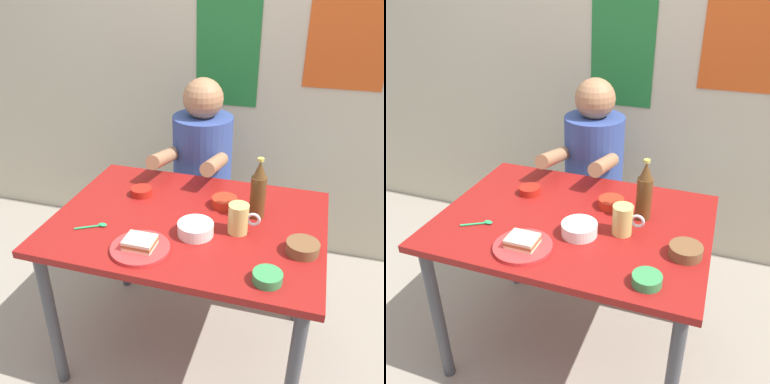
# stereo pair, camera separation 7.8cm
# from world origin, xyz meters

# --- Properties ---
(ground_plane) EXTENTS (6.00, 6.00, 0.00)m
(ground_plane) POSITION_xyz_m (0.00, 0.00, 0.00)
(ground_plane) COLOR gray
(wall_back) EXTENTS (4.40, 0.09, 2.60)m
(wall_back) POSITION_xyz_m (0.00, 1.05, 1.30)
(wall_back) COLOR #BCB299
(wall_back) RESTS_ON ground
(dining_table) EXTENTS (1.10, 0.80, 0.74)m
(dining_table) POSITION_xyz_m (0.00, 0.00, 0.65)
(dining_table) COLOR maroon
(dining_table) RESTS_ON ground
(stool) EXTENTS (0.34, 0.34, 0.45)m
(stool) POSITION_xyz_m (-0.12, 0.63, 0.35)
(stool) COLOR #4C4C51
(stool) RESTS_ON ground
(person_seated) EXTENTS (0.33, 0.56, 0.72)m
(person_seated) POSITION_xyz_m (-0.12, 0.62, 0.77)
(person_seated) COLOR #33478C
(person_seated) RESTS_ON stool
(plate_orange) EXTENTS (0.22, 0.22, 0.01)m
(plate_orange) POSITION_xyz_m (-0.11, -0.25, 0.75)
(plate_orange) COLOR red
(plate_orange) RESTS_ON dining_table
(sandwich) EXTENTS (0.11, 0.09, 0.04)m
(sandwich) POSITION_xyz_m (-0.11, -0.25, 0.77)
(sandwich) COLOR beige
(sandwich) RESTS_ON plate_orange
(beer_mug) EXTENTS (0.13, 0.08, 0.12)m
(beer_mug) POSITION_xyz_m (0.21, -0.03, 0.80)
(beer_mug) COLOR #D1BC66
(beer_mug) RESTS_ON dining_table
(beer_bottle) EXTENTS (0.06, 0.06, 0.26)m
(beer_bottle) POSITION_xyz_m (0.26, 0.10, 0.86)
(beer_bottle) COLOR #593819
(beer_bottle) RESTS_ON dining_table
(condiment_bowl_brown) EXTENTS (0.12, 0.12, 0.04)m
(condiment_bowl_brown) POSITION_xyz_m (0.46, -0.10, 0.76)
(condiment_bowl_brown) COLOR brown
(condiment_bowl_brown) RESTS_ON dining_table
(rice_bowl_white) EXTENTS (0.14, 0.14, 0.05)m
(rice_bowl_white) POSITION_xyz_m (0.06, -0.10, 0.77)
(rice_bowl_white) COLOR silver
(rice_bowl_white) RESTS_ON dining_table
(dip_bowl_green) EXTENTS (0.10, 0.10, 0.03)m
(dip_bowl_green) POSITION_xyz_m (0.36, -0.30, 0.76)
(dip_bowl_green) COLOR #388C4C
(dip_bowl_green) RESTS_ON dining_table
(sambal_bowl_red) EXTENTS (0.10, 0.10, 0.03)m
(sambal_bowl_red) POSITION_xyz_m (-0.27, 0.14, 0.76)
(sambal_bowl_red) COLOR #B21E14
(sambal_bowl_red) RESTS_ON dining_table
(sauce_bowl_chili) EXTENTS (0.11, 0.11, 0.04)m
(sauce_bowl_chili) POSITION_xyz_m (0.12, 0.15, 0.76)
(sauce_bowl_chili) COLOR red
(sauce_bowl_chili) RESTS_ON dining_table
(spoon) EXTENTS (0.11, 0.07, 0.01)m
(spoon) POSITION_xyz_m (-0.33, -0.16, 0.75)
(spoon) COLOR #26A559
(spoon) RESTS_ON dining_table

